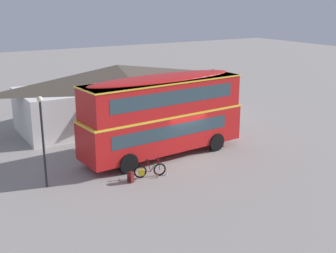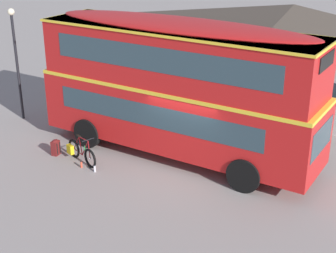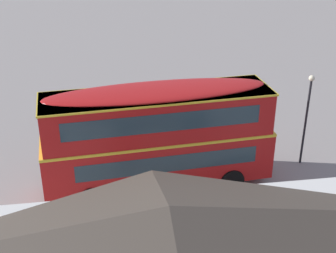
{
  "view_description": "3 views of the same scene",
  "coord_description": "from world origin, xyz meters",
  "px_view_note": "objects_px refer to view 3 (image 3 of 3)",
  "views": [
    {
      "loc": [
        -13.37,
        -20.61,
        8.92
      ],
      "look_at": [
        -1.51,
        -0.82,
        2.2
      ],
      "focal_mm": 46.91,
      "sensor_mm": 36.0,
      "label": 1
    },
    {
      "loc": [
        8.36,
        -12.62,
        7.75
      ],
      "look_at": [
        -0.81,
        -0.21,
        1.37
      ],
      "focal_mm": 53.62,
      "sensor_mm": 36.0,
      "label": 2
    },
    {
      "loc": [
        1.25,
        18.58,
        11.8
      ],
      "look_at": [
        -1.78,
        -1.67,
        1.85
      ],
      "focal_mm": 50.14,
      "sensor_mm": 36.0,
      "label": 3
    }
  ],
  "objects_px": {
    "backpack_on_ground": "(218,147)",
    "water_bottle_clear_plastic": "(178,152)",
    "double_decker_bus": "(158,134)",
    "street_lamp": "(307,110)",
    "water_bottle_red_squeeze": "(189,151)",
    "touring_bicycle": "(197,149)"
  },
  "relations": [
    {
      "from": "touring_bicycle",
      "to": "water_bottle_red_squeeze",
      "type": "xyz_separation_m",
      "value": [
        0.33,
        -0.3,
        -0.26
      ]
    },
    {
      "from": "double_decker_bus",
      "to": "water_bottle_clear_plastic",
      "type": "xyz_separation_m",
      "value": [
        -1.41,
        -2.74,
        -2.53
      ]
    },
    {
      "from": "touring_bicycle",
      "to": "street_lamp",
      "type": "relative_size",
      "value": 0.37
    },
    {
      "from": "double_decker_bus",
      "to": "touring_bicycle",
      "type": "height_order",
      "value": "double_decker_bus"
    },
    {
      "from": "touring_bicycle",
      "to": "street_lamp",
      "type": "height_order",
      "value": "street_lamp"
    },
    {
      "from": "touring_bicycle",
      "to": "water_bottle_red_squeeze",
      "type": "distance_m",
      "value": 0.52
    },
    {
      "from": "backpack_on_ground",
      "to": "street_lamp",
      "type": "bearing_deg",
      "value": 157.27
    },
    {
      "from": "double_decker_bus",
      "to": "water_bottle_red_squeeze",
      "type": "xyz_separation_m",
      "value": [
        -1.98,
        -2.78,
        -2.53
      ]
    },
    {
      "from": "street_lamp",
      "to": "touring_bicycle",
      "type": "bearing_deg",
      "value": -16.62
    },
    {
      "from": "backpack_on_ground",
      "to": "water_bottle_clear_plastic",
      "type": "bearing_deg",
      "value": -3.75
    },
    {
      "from": "water_bottle_clear_plastic",
      "to": "street_lamp",
      "type": "xyz_separation_m",
      "value": [
        -5.85,
        1.73,
        2.72
      ]
    },
    {
      "from": "backpack_on_ground",
      "to": "street_lamp",
      "type": "distance_m",
      "value": 4.85
    },
    {
      "from": "water_bottle_red_squeeze",
      "to": "street_lamp",
      "type": "relative_size",
      "value": 0.05
    },
    {
      "from": "touring_bicycle",
      "to": "water_bottle_clear_plastic",
      "type": "height_order",
      "value": "touring_bicycle"
    },
    {
      "from": "backpack_on_ground",
      "to": "water_bottle_red_squeeze",
      "type": "distance_m",
      "value": 1.48
    },
    {
      "from": "street_lamp",
      "to": "water_bottle_red_squeeze",
      "type": "bearing_deg",
      "value": -18.63
    },
    {
      "from": "backpack_on_ground",
      "to": "street_lamp",
      "type": "relative_size",
      "value": 0.13
    },
    {
      "from": "backpack_on_ground",
      "to": "water_bottle_red_squeeze",
      "type": "bearing_deg",
      "value": -6.99
    },
    {
      "from": "touring_bicycle",
      "to": "backpack_on_ground",
      "type": "relative_size",
      "value": 2.94
    },
    {
      "from": "double_decker_bus",
      "to": "street_lamp",
      "type": "relative_size",
      "value": 2.22
    },
    {
      "from": "double_decker_bus",
      "to": "water_bottle_clear_plastic",
      "type": "relative_size",
      "value": 41.19
    },
    {
      "from": "touring_bicycle",
      "to": "water_bottle_clear_plastic",
      "type": "xyz_separation_m",
      "value": [
        0.91,
        -0.26,
        -0.26
      ]
    }
  ]
}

